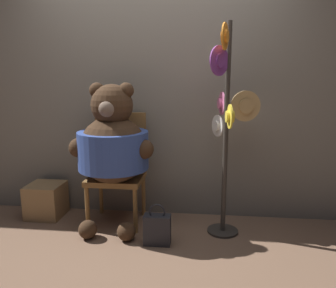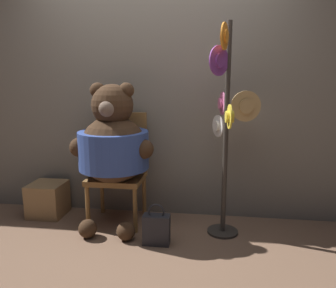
{
  "view_description": "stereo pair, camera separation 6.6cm",
  "coord_description": "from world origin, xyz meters",
  "px_view_note": "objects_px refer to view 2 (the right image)",
  "views": [
    {
      "loc": [
        0.49,
        -2.55,
        1.38
      ],
      "look_at": [
        0.17,
        0.31,
        0.81
      ],
      "focal_mm": 35.0,
      "sensor_mm": 36.0,
      "label": 1
    },
    {
      "loc": [
        0.56,
        -2.54,
        1.38
      ],
      "look_at": [
        0.17,
        0.31,
        0.81
      ],
      "focal_mm": 35.0,
      "sensor_mm": 36.0,
      "label": 2
    }
  ],
  "objects_px": {
    "chair": "(119,165)",
    "teddy_bear": "(113,145)",
    "handbag_on_ground": "(156,229)",
    "hat_display_rack": "(226,124)"
  },
  "relations": [
    {
      "from": "chair",
      "to": "teddy_bear",
      "type": "xyz_separation_m",
      "value": [
        0.0,
        -0.17,
        0.23
      ]
    },
    {
      "from": "hat_display_rack",
      "to": "handbag_on_ground",
      "type": "relative_size",
      "value": 5.13
    },
    {
      "from": "teddy_bear",
      "to": "hat_display_rack",
      "type": "height_order",
      "value": "hat_display_rack"
    },
    {
      "from": "teddy_bear",
      "to": "handbag_on_ground",
      "type": "bearing_deg",
      "value": -34.61
    },
    {
      "from": "teddy_bear",
      "to": "hat_display_rack",
      "type": "xyz_separation_m",
      "value": [
        1.02,
        -0.02,
        0.22
      ]
    },
    {
      "from": "hat_display_rack",
      "to": "chair",
      "type": "bearing_deg",
      "value": 169.34
    },
    {
      "from": "chair",
      "to": "handbag_on_ground",
      "type": "height_order",
      "value": "chair"
    },
    {
      "from": "chair",
      "to": "handbag_on_ground",
      "type": "bearing_deg",
      "value": -46.65
    },
    {
      "from": "teddy_bear",
      "to": "handbag_on_ground",
      "type": "distance_m",
      "value": 0.85
    },
    {
      "from": "hat_display_rack",
      "to": "handbag_on_ground",
      "type": "bearing_deg",
      "value": -153.15
    }
  ]
}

